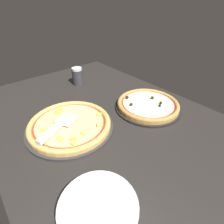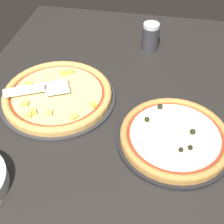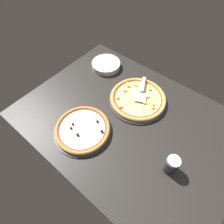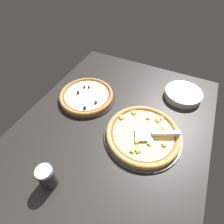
% 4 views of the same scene
% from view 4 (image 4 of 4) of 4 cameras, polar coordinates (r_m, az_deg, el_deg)
% --- Properties ---
extents(ground_plane, '(1.31, 0.97, 0.04)m').
position_cam_4_polar(ground_plane, '(0.93, -0.35, -6.42)').
color(ground_plane, black).
extents(pizza_pan_front, '(0.39, 0.39, 0.01)m').
position_cam_4_polar(pizza_pan_front, '(0.90, 9.92, -7.68)').
color(pizza_pan_front, '#2D2D30').
rests_on(pizza_pan_front, ground_plane).
extents(pizza_front, '(0.37, 0.37, 0.03)m').
position_cam_4_polar(pizza_front, '(0.89, 10.08, -7.04)').
color(pizza_front, tan).
rests_on(pizza_front, pizza_pan_front).
extents(pizza_pan_back, '(0.34, 0.34, 0.01)m').
position_cam_4_polar(pizza_pan_back, '(1.08, -8.23, 4.64)').
color(pizza_pan_back, black).
rests_on(pizza_pan_back, ground_plane).
extents(pizza_back, '(0.32, 0.32, 0.04)m').
position_cam_4_polar(pizza_back, '(1.07, -8.34, 5.36)').
color(pizza_back, '#B77F3D').
rests_on(pizza_back, pizza_pan_back).
extents(serving_spatula, '(0.14, 0.21, 0.02)m').
position_cam_4_polar(serving_spatula, '(0.88, 15.82, -6.71)').
color(serving_spatula, silver).
rests_on(serving_spatula, pizza_front).
extents(plate_stack, '(0.22, 0.22, 0.04)m').
position_cam_4_polar(plate_stack, '(1.15, 22.14, 5.40)').
color(plate_stack, silver).
rests_on(plate_stack, ground_plane).
extents(parmesan_shaker, '(0.07, 0.07, 0.11)m').
position_cam_4_polar(parmesan_shaker, '(0.78, -20.41, -19.15)').
color(parmesan_shaker, '#333338').
rests_on(parmesan_shaker, ground_plane).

